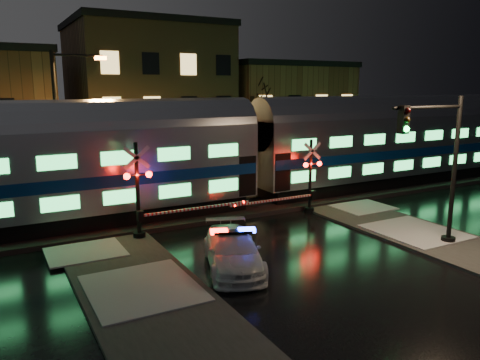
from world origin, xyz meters
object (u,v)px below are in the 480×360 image
streetlight (63,121)px  crossing_signal_left (146,200)px  police_car (233,250)px  crossing_signal_right (306,184)px  traffic_light (439,170)px

streetlight → crossing_signal_left: bearing=-70.8°
police_car → streetlight: 13.02m
crossing_signal_left → streetlight: size_ratio=0.72×
crossing_signal_right → traffic_light: (1.55, -7.00, 1.74)m
crossing_signal_right → streetlight: bearing=148.8°
crossing_signal_left → streetlight: (-2.34, 6.69, 3.12)m
crossing_signal_right → crossing_signal_left: size_ratio=0.91×
streetlight → crossing_signal_right: bearing=-31.2°
police_car → crossing_signal_left: 5.35m
police_car → traffic_light: 9.17m
crossing_signal_left → traffic_light: bearing=-34.3°
police_car → traffic_light: traffic_light is taller
police_car → crossing_signal_right: crossing_signal_right is taller
crossing_signal_left → streetlight: streetlight is taller
police_car → streetlight: streetlight is taller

